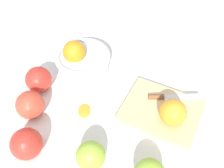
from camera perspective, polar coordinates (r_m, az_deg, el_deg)
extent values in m
plane|color=silver|center=(0.76, -1.63, -5.20)|extent=(2.40, 2.40, 0.00)
cylinder|color=silver|center=(0.85, -6.27, 4.56)|extent=(0.16, 0.16, 0.06)
torus|color=silver|center=(0.83, -6.43, 6.00)|extent=(0.18, 0.18, 0.02)
sphere|color=orange|center=(0.82, -8.21, 6.93)|extent=(0.07, 0.07, 0.07)
cube|color=#DBB77F|center=(0.75, 10.63, -5.82)|extent=(0.21, 0.17, 0.02)
sphere|color=orange|center=(0.70, 13.07, -5.97)|extent=(0.07, 0.07, 0.07)
cube|color=silver|center=(0.78, 15.09, -2.75)|extent=(0.11, 0.07, 0.00)
cylinder|color=brown|center=(0.76, 9.56, -2.72)|extent=(0.05, 0.03, 0.01)
sphere|color=#8EB738|center=(0.64, -4.66, -15.26)|extent=(0.07, 0.07, 0.07)
sphere|color=#D6422D|center=(0.75, -17.36, -4.32)|extent=(0.08, 0.08, 0.08)
sphere|color=red|center=(0.68, -18.10, -12.23)|extent=(0.08, 0.08, 0.08)
sphere|color=red|center=(0.81, -15.69, 0.97)|extent=(0.08, 0.08, 0.08)
ellipsoid|color=orange|center=(0.75, -6.06, -5.63)|extent=(0.06, 0.06, 0.01)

